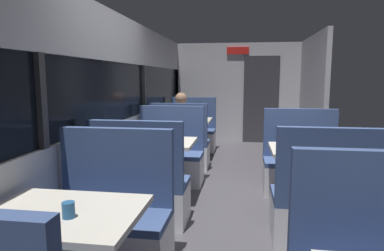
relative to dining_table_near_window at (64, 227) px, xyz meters
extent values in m
cube|color=#423F44|center=(0.89, 2.09, -0.65)|extent=(3.30, 9.20, 0.02)
cube|color=#B2B2B7|center=(-0.56, 2.09, -0.16)|extent=(0.08, 8.40, 0.95)
cube|color=#B2B2B7|center=(-0.56, 2.09, 1.36)|extent=(0.08, 8.40, 0.60)
cube|color=black|center=(-0.57, 2.09, 0.69)|extent=(0.03, 8.40, 0.75)
cube|color=#2D2D30|center=(-0.54, 0.69, 0.69)|extent=(0.06, 0.08, 0.75)
cube|color=#2D2D30|center=(-0.54, 3.49, 0.69)|extent=(0.06, 0.08, 0.75)
cube|color=#2D2D30|center=(-0.54, 6.29, 0.69)|extent=(0.06, 0.08, 0.75)
cube|color=#B2B2B7|center=(0.89, 6.29, 0.51)|extent=(2.90, 0.08, 2.30)
cube|color=#333338|center=(1.44, 6.24, 0.36)|extent=(0.80, 0.04, 2.00)
cube|color=red|center=(0.89, 6.23, 1.48)|extent=(0.50, 0.03, 0.16)
cube|color=#B2B2B7|center=(2.34, 5.09, 0.51)|extent=(0.08, 2.40, 2.30)
cube|color=beige|center=(0.00, 0.00, 0.08)|extent=(0.90, 0.70, 0.04)
cube|color=silver|center=(0.00, 0.66, -0.44)|extent=(0.95, 0.50, 0.39)
cube|color=#384C7A|center=(0.00, 0.66, -0.22)|extent=(0.95, 0.50, 0.06)
cube|color=#384C7A|center=(0.00, 0.87, 0.14)|extent=(0.95, 0.08, 0.65)
cylinder|color=#9E9EA3|center=(0.00, 2.23, -0.29)|extent=(0.10, 0.10, 0.70)
cube|color=beige|center=(0.00, 2.23, 0.08)|extent=(0.90, 0.70, 0.04)
cube|color=silver|center=(0.00, 1.57, -0.44)|extent=(0.95, 0.50, 0.39)
cube|color=#384C7A|center=(0.00, 1.57, -0.22)|extent=(0.95, 0.50, 0.06)
cube|color=#384C7A|center=(0.00, 1.36, 0.14)|extent=(0.95, 0.08, 0.65)
cube|color=silver|center=(0.00, 2.89, -0.44)|extent=(0.95, 0.50, 0.39)
cube|color=#384C7A|center=(0.00, 2.89, -0.22)|extent=(0.95, 0.50, 0.06)
cube|color=#384C7A|center=(0.00, 3.10, 0.14)|extent=(0.95, 0.08, 0.65)
cylinder|color=#9E9EA3|center=(0.00, 4.45, -0.29)|extent=(0.10, 0.10, 0.70)
cube|color=beige|center=(0.00, 4.45, 0.08)|extent=(0.90, 0.70, 0.04)
cube|color=silver|center=(0.00, 3.79, -0.44)|extent=(0.95, 0.50, 0.39)
cube|color=#384C7A|center=(0.00, 3.79, -0.22)|extent=(0.95, 0.50, 0.06)
cube|color=#384C7A|center=(0.00, 3.58, 0.14)|extent=(0.95, 0.08, 0.65)
cube|color=silver|center=(0.00, 5.11, -0.44)|extent=(0.95, 0.50, 0.39)
cube|color=#384C7A|center=(0.00, 5.11, -0.22)|extent=(0.95, 0.50, 0.06)
cube|color=#384C7A|center=(0.00, 5.32, 0.14)|extent=(0.95, 0.08, 0.65)
cube|color=#384C7A|center=(1.79, 0.27, 0.14)|extent=(0.95, 0.08, 0.65)
cylinder|color=#9E9EA3|center=(1.79, 2.03, -0.29)|extent=(0.10, 0.10, 0.70)
cube|color=beige|center=(1.79, 2.03, 0.08)|extent=(0.90, 0.70, 0.04)
cube|color=silver|center=(1.79, 1.37, -0.44)|extent=(0.95, 0.50, 0.39)
cube|color=#384C7A|center=(1.79, 1.37, -0.22)|extent=(0.95, 0.50, 0.06)
cube|color=#384C7A|center=(1.79, 1.16, 0.14)|extent=(0.95, 0.08, 0.65)
cube|color=silver|center=(1.79, 2.69, -0.44)|extent=(0.95, 0.50, 0.39)
cube|color=#384C7A|center=(1.79, 2.69, -0.22)|extent=(0.95, 0.50, 0.06)
cube|color=#384C7A|center=(1.79, 2.90, 0.14)|extent=(0.95, 0.08, 0.65)
cube|color=#26262D|center=(0.00, 3.79, -0.41)|extent=(0.30, 0.36, 0.45)
cube|color=#99999E|center=(0.00, 3.84, 0.11)|extent=(0.34, 0.22, 0.60)
sphere|color=#8C664C|center=(0.00, 3.86, 0.52)|extent=(0.20, 0.20, 0.20)
cylinder|color=#99999E|center=(-0.20, 4.02, 0.13)|extent=(0.07, 0.28, 0.07)
cylinder|color=#99999E|center=(0.20, 4.02, 0.13)|extent=(0.07, 0.28, 0.07)
cylinder|color=#26598C|center=(-0.20, 2.30, 0.15)|extent=(0.07, 0.07, 0.09)
cylinder|color=#26598C|center=(0.08, -0.08, 0.15)|extent=(0.07, 0.07, 0.09)
camera|label=1|loc=(1.02, -1.75, 0.87)|focal=31.72mm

